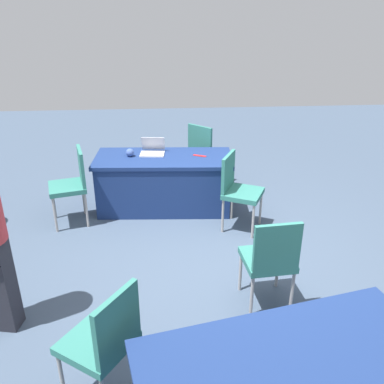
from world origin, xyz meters
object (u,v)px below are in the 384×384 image
object	(u,v)px
chair_tucked_right	(105,339)
laptop_silver	(153,151)
table_foreground	(164,182)
chair_near_front	(205,150)
yarn_ball	(130,153)
chair_by_pillar	(238,187)
chair_aisle	(72,181)
scissors_red	(200,156)
chair_tucked_left	(271,257)

from	to	relation	value
chair_tucked_right	laptop_silver	size ratio (longest dim) A/B	2.84
table_foreground	chair_near_front	xyz separation A→B (m)	(-0.63, -0.73, 0.19)
chair_tucked_right	laptop_silver	bearing A→B (deg)	29.00
table_foreground	chair_near_front	world-z (taller)	chair_near_front
chair_near_front	yarn_ball	world-z (taller)	chair_near_front
chair_by_pillar	chair_near_front	bearing A→B (deg)	-142.87
chair_aisle	laptop_silver	size ratio (longest dim) A/B	2.85
chair_tucked_right	scissors_red	size ratio (longest dim) A/B	5.42
chair_by_pillar	scissors_red	xyz separation A→B (m)	(0.41, -0.63, 0.19)
chair_aisle	yarn_ball	world-z (taller)	chair_aisle
table_foreground	chair_near_front	bearing A→B (deg)	-130.77
table_foreground	chair_tucked_right	xyz separation A→B (m)	(0.43, 3.06, 0.19)
chair_tucked_left	laptop_silver	world-z (taller)	same
table_foreground	chair_aisle	bearing A→B (deg)	16.56
chair_near_front	laptop_silver	distance (m)	1.00
chair_tucked_right	chair_by_pillar	size ratio (longest dim) A/B	1.02
chair_tucked_left	chair_aisle	world-z (taller)	chair_aisle
table_foreground	chair_tucked_left	distance (m)	2.34
table_foreground	chair_tucked_left	xyz separation A→B (m)	(-0.93, 2.14, 0.17)
chair_by_pillar	scissors_red	bearing A→B (deg)	-120.68
chair_tucked_left	chair_by_pillar	bearing A→B (deg)	86.21
chair_aisle	chair_tucked_right	bearing A→B (deg)	179.81
chair_tucked_left	chair_tucked_right	bearing A→B (deg)	-151.26
chair_near_front	chair_aisle	xyz separation A→B (m)	(1.77, 1.07, 0.01)
table_foreground	yarn_ball	distance (m)	0.61
chair_tucked_right	chair_by_pillar	distance (m)	2.77
table_foreground	chair_tucked_right	bearing A→B (deg)	81.95
chair_tucked_left	scissors_red	distance (m)	2.19
table_foreground	yarn_ball	bearing A→B (deg)	-6.39
chair_by_pillar	yarn_ball	bearing A→B (deg)	-90.87
chair_by_pillar	scissors_red	distance (m)	0.77
laptop_silver	yarn_ball	size ratio (longest dim) A/B	3.21
chair_tucked_right	chair_aisle	bearing A→B (deg)	48.80
yarn_ball	chair_near_front	bearing A→B (deg)	-147.47
table_foreground	scissors_red	distance (m)	0.61
chair_near_front	chair_aisle	bearing A→B (deg)	-106.32
chair_aisle	scissors_red	bearing A→B (deg)	-93.13
chair_aisle	yarn_ball	bearing A→B (deg)	-75.90
laptop_silver	chair_by_pillar	bearing A→B (deg)	148.81
chair_by_pillar	yarn_ball	distance (m)	1.52
laptop_silver	yarn_ball	world-z (taller)	laptop_silver
chair_aisle	yarn_ball	xyz separation A→B (m)	(-0.70, -0.39, 0.22)
table_foreground	scissors_red	size ratio (longest dim) A/B	10.31
chair_by_pillar	scissors_red	world-z (taller)	chair_by_pillar
chair_tucked_right	chair_aisle	xyz separation A→B (m)	(0.71, -2.72, 0.00)
laptop_silver	scissors_red	size ratio (longest dim) A/B	1.91
chair_tucked_right	yarn_ball	size ratio (longest dim) A/B	9.10
table_foreground	yarn_ball	world-z (taller)	yarn_ball
chair_by_pillar	laptop_silver	size ratio (longest dim) A/B	2.79
table_foreground	chair_tucked_left	bearing A→B (deg)	113.56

